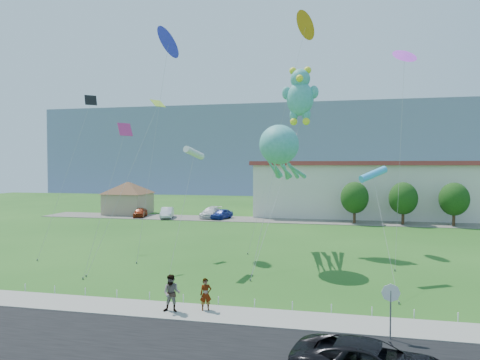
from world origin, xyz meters
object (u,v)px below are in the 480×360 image
at_px(pedestrian_right, 172,293).
at_px(parked_car_red, 140,212).
at_px(parked_car_blue, 222,214).
at_px(warehouse, 464,189).
at_px(teddy_bear_kite, 300,94).
at_px(pedestrian_left, 206,294).
at_px(parked_car_silver, 167,213).
at_px(pavilion, 128,195).
at_px(octopus_kite, 281,154).
at_px(stop_sign, 391,298).
at_px(parked_car_white, 211,212).

bearing_deg(pedestrian_right, parked_car_red, 112.05).
xyz_separation_m(pedestrian_right, parked_car_blue, (-7.04, 37.70, -0.30)).
height_order(warehouse, parked_car_red, warehouse).
xyz_separation_m(parked_car_blue, teddy_bear_kite, (12.19, -18.55, 13.35)).
xyz_separation_m(pedestrian_left, parked_car_silver, (-16.62, 36.45, -0.12)).
bearing_deg(pavilion, pedestrian_left, -58.64).
relative_size(pedestrian_right, octopus_kite, 0.16).
distance_m(parked_car_silver, octopus_kite, 31.64).
distance_m(warehouse, pedestrian_left, 52.98).
height_order(pavilion, octopus_kite, octopus_kite).
relative_size(pavilion, octopus_kite, 0.79).
xyz_separation_m(warehouse, parked_car_blue, (-34.06, -9.29, -3.37)).
bearing_deg(pedestrian_left, parked_car_silver, 91.55).
bearing_deg(pedestrian_right, teddy_bear_kite, 69.72).
bearing_deg(pedestrian_right, parked_car_silver, 106.80).
height_order(pedestrian_left, teddy_bear_kite, teddy_bear_kite).
bearing_deg(octopus_kite, parked_car_silver, 128.44).
bearing_deg(parked_car_red, pedestrian_right, -76.03).
relative_size(stop_sign, octopus_kite, 0.21).
height_order(warehouse, pedestrian_right, warehouse).
bearing_deg(parked_car_blue, pedestrian_right, -61.19).
bearing_deg(parked_car_red, pavilion, 122.63).
bearing_deg(pedestrian_left, parked_car_blue, 80.21).
xyz_separation_m(pavilion, teddy_bear_kite, (28.13, -21.84, 11.08)).
height_order(warehouse, octopus_kite, octopus_kite).
bearing_deg(stop_sign, parked_car_white, 115.99).
distance_m(pavilion, parked_car_blue, 16.43).
xyz_separation_m(warehouse, parked_car_white, (-35.97, -8.25, -3.33)).
bearing_deg(parked_car_red, stop_sign, -65.65).
relative_size(parked_car_red, parked_car_silver, 0.86).
bearing_deg(stop_sign, warehouse, 71.10).
height_order(warehouse, parked_car_blue, warehouse).
relative_size(warehouse, octopus_kite, 5.21).
xyz_separation_m(pavilion, pedestrian_left, (24.61, -40.39, -2.10)).
bearing_deg(parked_car_silver, parked_car_red, 159.76).
distance_m(parked_car_red, parked_car_blue, 12.24).
bearing_deg(parked_car_white, parked_car_red, -168.54).
relative_size(stop_sign, parked_car_white, 0.50).
distance_m(pedestrian_left, teddy_bear_kite, 23.02).
bearing_deg(teddy_bear_kite, parked_car_red, 143.23).
relative_size(pavilion, stop_sign, 3.68).
relative_size(warehouse, pedestrian_left, 36.83).
height_order(pedestrian_left, parked_car_blue, pedestrian_left).
height_order(pavilion, pedestrian_left, pavilion).
relative_size(parked_car_blue, teddy_bear_kite, 0.24).
xyz_separation_m(pavilion, octopus_kite, (27.08, -27.98, 5.46)).
bearing_deg(pavilion, parked_car_white, -9.13).
xyz_separation_m(pedestrian_left, octopus_kite, (2.47, 12.41, 7.56)).
bearing_deg(parked_car_red, parked_car_white, -5.96).
relative_size(parked_car_red, parked_car_blue, 0.96).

